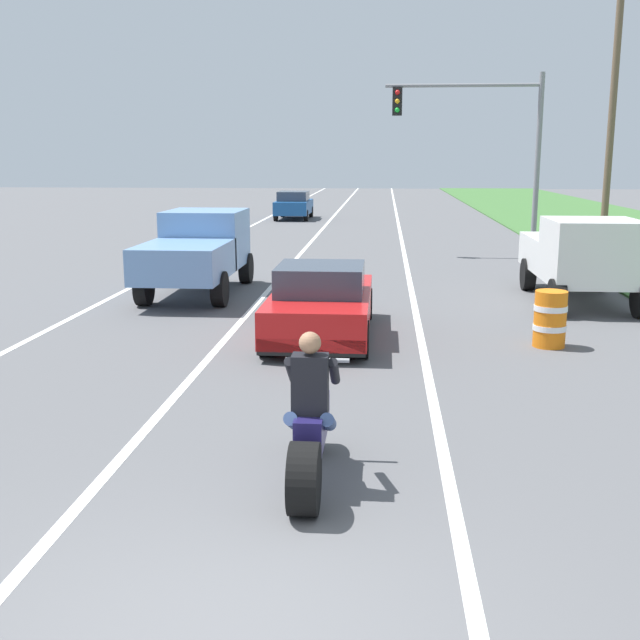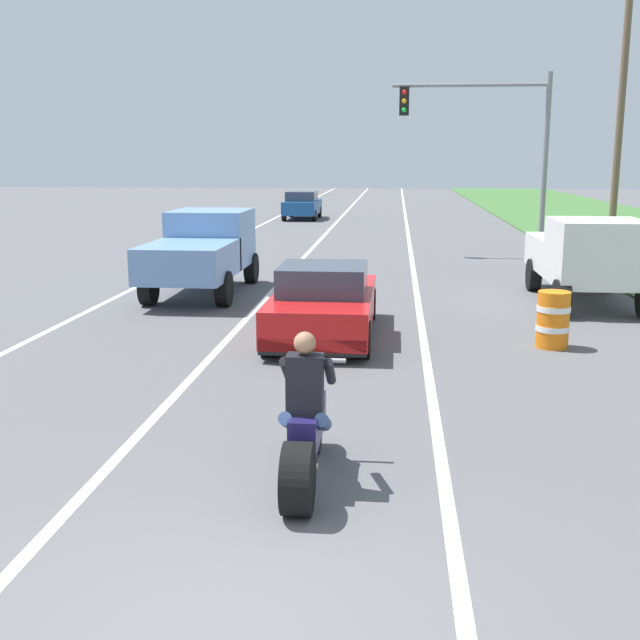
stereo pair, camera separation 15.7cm
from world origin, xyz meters
name	(u,v)px [view 2 (the right image)]	position (x,y,z in m)	size (l,w,h in m)	color
ground_plane	(209,637)	(0.00, 0.00, 0.00)	(160.00, 160.00, 0.00)	#565659
lane_stripe_left_solid	(192,259)	(-5.40, 20.00, 0.00)	(0.14, 120.00, 0.01)	white
lane_stripe_right_solid	(412,262)	(1.80, 20.00, 0.00)	(0.14, 120.00, 0.01)	white
lane_stripe_centre_dashed	(301,261)	(-1.80, 20.00, 0.00)	(0.14, 120.00, 0.01)	white
motorcycle_with_rider	(305,432)	(0.38, 2.57, 0.59)	(0.70, 2.21, 1.62)	black
sports_car_red	(324,303)	(-0.05, 9.31, 0.63)	(1.84, 4.30, 1.37)	red
pickup_truck_left_lane_light_blue	(203,249)	(-3.43, 13.68, 1.11)	(2.02, 4.80, 1.98)	#6B93C6
pickup_truck_right_shoulder_white	(587,255)	(5.60, 13.30, 1.11)	(2.02, 4.80, 1.98)	silver
traffic_light_mast_near	(496,134)	(4.50, 21.87, 4.03)	(5.16, 0.34, 6.00)	gray
utility_pole_roadside	(620,126)	(8.66, 22.77, 4.33)	(0.24, 0.24, 8.66)	brown
construction_barrel_nearest	(553,319)	(4.03, 8.85, 0.50)	(0.58, 0.58, 1.00)	orange
distant_car_far_ahead	(302,205)	(-3.82, 37.21, 0.77)	(1.80, 4.00, 1.50)	#194C8C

